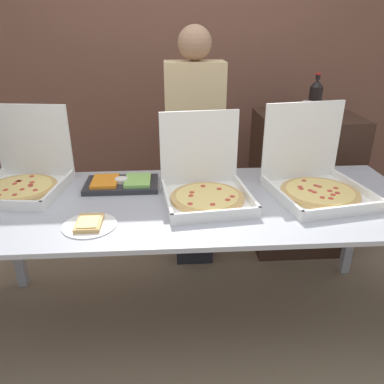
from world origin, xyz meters
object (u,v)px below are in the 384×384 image
object	(u,v)px
pizza_box_far_right	(24,176)
soda_bottle	(315,96)
paper_plate_front_center	(89,224)
veggie_tray	(122,183)
soda_can_colored	(324,112)
person_guest_plaid	(194,150)
soda_can_silver	(306,109)
pizza_box_far_left	(315,179)
pizza_box_near_left	(205,185)

from	to	relation	value
pizza_box_far_right	soda_bottle	size ratio (longest dim) A/B	1.79
paper_plate_front_center	veggie_tray	bearing A→B (deg)	77.27
paper_plate_front_center	soda_can_colored	size ratio (longest dim) A/B	2.09
paper_plate_front_center	soda_can_colored	world-z (taller)	soda_can_colored
pizza_box_far_right	person_guest_plaid	bearing A→B (deg)	32.46
paper_plate_front_center	soda_can_silver	distance (m)	1.77
pizza_box_far_left	veggie_tray	distance (m)	1.11
pizza_box_far_left	soda_can_colored	size ratio (longest dim) A/B	4.66
pizza_box_far_left	pizza_box_far_right	distance (m)	1.67
pizza_box_far_right	pizza_box_far_left	bearing A→B (deg)	1.73
soda_can_colored	pizza_box_far_right	bearing A→B (deg)	-165.66
soda_can_colored	pizza_box_near_left	bearing A→B (deg)	-142.56
soda_can_colored	person_guest_plaid	size ratio (longest dim) A/B	0.07
paper_plate_front_center	soda_bottle	world-z (taller)	soda_bottle
pizza_box_near_left	soda_bottle	distance (m)	1.33
pizza_box_far_left	pizza_box_near_left	distance (m)	0.62
veggie_tray	pizza_box_near_left	bearing A→B (deg)	-21.65
soda_can_silver	soda_can_colored	distance (m)	0.13
pizza_box_near_left	soda_can_colored	world-z (taller)	pizza_box_near_left
soda_bottle	soda_can_silver	world-z (taller)	soda_bottle
pizza_box_far_right	soda_can_colored	world-z (taller)	pizza_box_far_right
pizza_box_near_left	soda_can_colored	distance (m)	1.17
person_guest_plaid	paper_plate_front_center	bearing A→B (deg)	58.94
veggie_tray	soda_can_silver	size ratio (longest dim) A/B	3.43
pizza_box_far_left	soda_can_silver	bearing A→B (deg)	66.37
pizza_box_far_right	veggie_tray	world-z (taller)	pizza_box_far_right
pizza_box_near_left	veggie_tray	bearing A→B (deg)	152.21
soda_bottle	soda_can_colored	distance (m)	0.23
paper_plate_front_center	veggie_tray	distance (m)	0.48
pizza_box_near_left	pizza_box_far_right	world-z (taller)	pizza_box_far_right
pizza_box_far_left	person_guest_plaid	xyz separation A→B (m)	(-0.63, 0.65, -0.02)
pizza_box_far_left	paper_plate_front_center	xyz separation A→B (m)	(-1.21, -0.30, -0.07)
pizza_box_near_left	pizza_box_far_right	size ratio (longest dim) A/B	0.96
pizza_box_far_left	person_guest_plaid	size ratio (longest dim) A/B	0.34
pizza_box_far_left	soda_can_colored	xyz separation A→B (m)	(0.28, 0.67, 0.24)
pizza_box_far_left	person_guest_plaid	world-z (taller)	person_guest_plaid
veggie_tray	soda_can_silver	world-z (taller)	soda_can_silver
pizza_box_near_left	veggie_tray	size ratio (longest dim) A/B	1.20
pizza_box_far_left	soda_can_silver	world-z (taller)	pizza_box_far_left
pizza_box_near_left	pizza_box_far_right	distance (m)	1.05
person_guest_plaid	soda_can_silver	bearing A→B (deg)	-172.66
soda_can_silver	soda_can_colored	bearing A→B (deg)	-40.13
pizza_box_far_right	soda_can_silver	bearing A→B (deg)	25.09
pizza_box_far_right	paper_plate_front_center	xyz separation A→B (m)	(0.45, -0.48, -0.07)
pizza_box_far_left	soda_can_silver	xyz separation A→B (m)	(0.18, 0.75, 0.24)
soda_bottle	person_guest_plaid	world-z (taller)	person_guest_plaid
pizza_box_near_left	soda_bottle	world-z (taller)	soda_bottle
pizza_box_far_left	soda_bottle	world-z (taller)	soda_bottle
pizza_box_far_left	pizza_box_near_left	bearing A→B (deg)	172.62
soda_can_silver	person_guest_plaid	size ratio (longest dim) A/B	0.07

